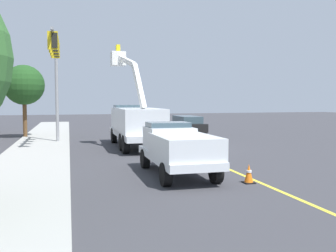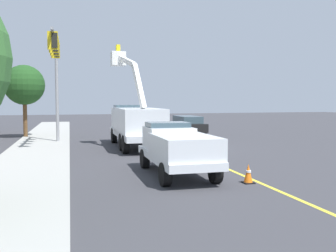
{
  "view_description": "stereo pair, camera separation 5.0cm",
  "coord_description": "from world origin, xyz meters",
  "px_view_note": "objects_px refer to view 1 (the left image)",
  "views": [
    {
      "loc": [
        -22.49,
        7.44,
        3.01
      ],
      "look_at": [
        0.11,
        0.7,
        1.4
      ],
      "focal_mm": 40.1,
      "sensor_mm": 36.0,
      "label": 1
    },
    {
      "loc": [
        -22.5,
        7.39,
        3.01
      ],
      "look_at": [
        0.11,
        0.7,
        1.4
      ],
      "focal_mm": 40.1,
      "sensor_mm": 36.0,
      "label": 2
    }
  ],
  "objects_px": {
    "traffic_cone_mid_front": "(200,154)",
    "traffic_cone_mid_rear": "(170,143)",
    "traffic_cone_leading": "(249,174)",
    "traffic_signal_mast": "(56,62)",
    "traffic_cone_trailing": "(154,135)",
    "service_pickup_truck": "(177,147)",
    "utility_bucket_truck": "(136,122)",
    "passing_minivan": "(188,124)"
  },
  "relations": [
    {
      "from": "traffic_cone_mid_front",
      "to": "traffic_cone_mid_rear",
      "type": "xyz_separation_m",
      "value": [
        4.84,
        0.05,
        0.04
      ]
    },
    {
      "from": "traffic_cone_leading",
      "to": "traffic_signal_mast",
      "type": "height_order",
      "value": "traffic_signal_mast"
    },
    {
      "from": "traffic_cone_trailing",
      "to": "traffic_signal_mast",
      "type": "distance_m",
      "value": 8.91
    },
    {
      "from": "traffic_cone_leading",
      "to": "traffic_cone_mid_front",
      "type": "bearing_deg",
      "value": -1.27
    },
    {
      "from": "service_pickup_truck",
      "to": "traffic_cone_trailing",
      "type": "xyz_separation_m",
      "value": [
        13.12,
        -2.42,
        -0.71
      ]
    },
    {
      "from": "service_pickup_truck",
      "to": "traffic_cone_trailing",
      "type": "height_order",
      "value": "service_pickup_truck"
    },
    {
      "from": "utility_bucket_truck",
      "to": "traffic_cone_mid_rear",
      "type": "distance_m",
      "value": 2.77
    },
    {
      "from": "passing_minivan",
      "to": "traffic_cone_mid_front",
      "type": "relative_size",
      "value": 6.55
    },
    {
      "from": "traffic_cone_leading",
      "to": "passing_minivan",
      "type": "bearing_deg",
      "value": -12.58
    },
    {
      "from": "traffic_cone_mid_rear",
      "to": "service_pickup_truck",
      "type": "bearing_deg",
      "value": 165.01
    },
    {
      "from": "traffic_cone_trailing",
      "to": "traffic_signal_mast",
      "type": "xyz_separation_m",
      "value": [
        -1.94,
        7.04,
        5.1
      ]
    },
    {
      "from": "utility_bucket_truck",
      "to": "service_pickup_truck",
      "type": "relative_size",
      "value": 1.46
    },
    {
      "from": "service_pickup_truck",
      "to": "traffic_signal_mast",
      "type": "distance_m",
      "value": 12.87
    },
    {
      "from": "utility_bucket_truck",
      "to": "traffic_cone_mid_front",
      "type": "xyz_separation_m",
      "value": [
        -6.54,
        -1.88,
        -1.24
      ]
    },
    {
      "from": "service_pickup_truck",
      "to": "traffic_cone_mid_front",
      "type": "height_order",
      "value": "service_pickup_truck"
    },
    {
      "from": "service_pickup_truck",
      "to": "passing_minivan",
      "type": "relative_size",
      "value": 1.17
    },
    {
      "from": "traffic_cone_mid_front",
      "to": "traffic_cone_trailing",
      "type": "xyz_separation_m",
      "value": [
        10.12,
        -0.26,
        0.05
      ]
    },
    {
      "from": "passing_minivan",
      "to": "traffic_cone_leading",
      "type": "xyz_separation_m",
      "value": [
        -17.84,
        3.98,
        -0.63
      ]
    },
    {
      "from": "service_pickup_truck",
      "to": "traffic_signal_mast",
      "type": "height_order",
      "value": "traffic_signal_mast"
    },
    {
      "from": "traffic_cone_trailing",
      "to": "traffic_cone_leading",
      "type": "bearing_deg",
      "value": 178.59
    },
    {
      "from": "traffic_cone_leading",
      "to": "traffic_cone_mid_front",
      "type": "distance_m",
      "value": 5.18
    },
    {
      "from": "traffic_cone_leading",
      "to": "traffic_signal_mast",
      "type": "bearing_deg",
      "value": 26.53
    },
    {
      "from": "service_pickup_truck",
      "to": "traffic_cone_mid_front",
      "type": "relative_size",
      "value": 7.64
    },
    {
      "from": "service_pickup_truck",
      "to": "traffic_cone_mid_rear",
      "type": "xyz_separation_m",
      "value": [
        7.84,
        -2.1,
        -0.72
      ]
    },
    {
      "from": "traffic_cone_leading",
      "to": "traffic_cone_trailing",
      "type": "bearing_deg",
      "value": -1.41
    },
    {
      "from": "traffic_cone_leading",
      "to": "traffic_signal_mast",
      "type": "distance_m",
      "value": 15.79
    },
    {
      "from": "passing_minivan",
      "to": "traffic_cone_trailing",
      "type": "bearing_deg",
      "value": 125.23
    },
    {
      "from": "utility_bucket_truck",
      "to": "service_pickup_truck",
      "type": "bearing_deg",
      "value": 178.37
    },
    {
      "from": "service_pickup_truck",
      "to": "utility_bucket_truck",
      "type": "bearing_deg",
      "value": -1.63
    },
    {
      "from": "service_pickup_truck",
      "to": "passing_minivan",
      "type": "xyz_separation_m",
      "value": [
        15.67,
        -6.02,
        -0.15
      ]
    },
    {
      "from": "service_pickup_truck",
      "to": "traffic_cone_leading",
      "type": "bearing_deg",
      "value": -136.8
    },
    {
      "from": "passing_minivan",
      "to": "traffic_cone_mid_rear",
      "type": "relative_size",
      "value": 5.94
    },
    {
      "from": "service_pickup_truck",
      "to": "traffic_cone_leading",
      "type": "distance_m",
      "value": 3.08
    },
    {
      "from": "service_pickup_truck",
      "to": "traffic_cone_mid_rear",
      "type": "relative_size",
      "value": 6.93
    },
    {
      "from": "passing_minivan",
      "to": "traffic_cone_leading",
      "type": "height_order",
      "value": "passing_minivan"
    },
    {
      "from": "utility_bucket_truck",
      "to": "traffic_cone_mid_rear",
      "type": "relative_size",
      "value": 10.12
    },
    {
      "from": "traffic_cone_mid_front",
      "to": "traffic_signal_mast",
      "type": "distance_m",
      "value": 11.8
    },
    {
      "from": "traffic_cone_mid_rear",
      "to": "traffic_signal_mast",
      "type": "height_order",
      "value": "traffic_signal_mast"
    },
    {
      "from": "passing_minivan",
      "to": "traffic_cone_leading",
      "type": "distance_m",
      "value": 18.29
    },
    {
      "from": "traffic_cone_leading",
      "to": "traffic_cone_trailing",
      "type": "xyz_separation_m",
      "value": [
        15.3,
        -0.38,
        0.07
      ]
    },
    {
      "from": "traffic_cone_trailing",
      "to": "traffic_signal_mast",
      "type": "relative_size",
      "value": 0.11
    },
    {
      "from": "traffic_cone_mid_front",
      "to": "utility_bucket_truck",
      "type": "bearing_deg",
      "value": 16.06
    }
  ]
}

